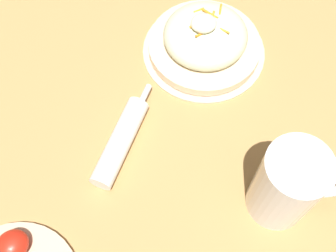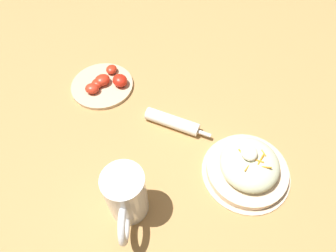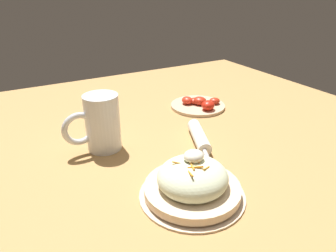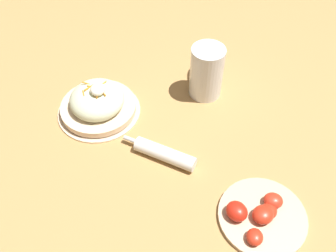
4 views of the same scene
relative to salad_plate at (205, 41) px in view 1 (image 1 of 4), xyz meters
The scene contains 4 objects.
ground_plane 0.23m from the salad_plate, 62.83° to the left, with size 1.43×1.43×0.00m, color #B2844C.
salad_plate is the anchor object (origin of this frame).
beer_mug 0.30m from the salad_plate, 108.62° to the left, with size 0.15×0.09×0.15m.
napkin_roll 0.23m from the salad_plate, 52.03° to the left, with size 0.09×0.18×0.04m.
Camera 1 is at (-0.03, 0.27, 0.64)m, focal length 46.55 mm.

